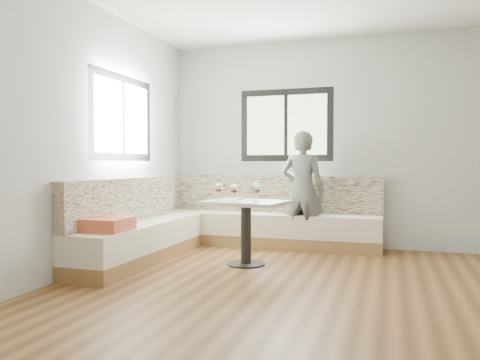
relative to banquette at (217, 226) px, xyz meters
name	(u,v)px	position (x,y,z in m)	size (l,w,h in m)	color
room	(321,129)	(1.51, -1.54, 1.08)	(5.01, 5.01, 2.81)	brown
banquette	(217,226)	(0.00, 0.00, 0.00)	(2.90, 2.80, 0.95)	brown
table	(246,217)	(0.56, -0.58, 0.20)	(0.96, 0.80, 0.71)	black
person	(303,190)	(1.00, 0.50, 0.44)	(0.56, 0.37, 1.54)	#555953
olive_ramekin	(240,198)	(0.46, -0.45, 0.39)	(0.09, 0.09, 0.03)	white
wine_glass_a	(219,188)	(0.28, -0.68, 0.52)	(0.09, 0.09, 0.20)	white
wine_glass_b	(234,189)	(0.50, -0.80, 0.52)	(0.09, 0.09, 0.20)	white
wine_glass_c	(257,189)	(0.73, -0.71, 0.52)	(0.09, 0.09, 0.20)	white
wine_glass_d	(254,188)	(0.62, -0.47, 0.52)	(0.09, 0.09, 0.20)	white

